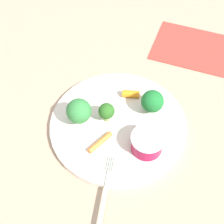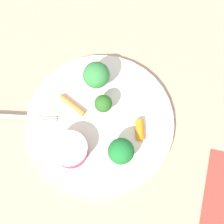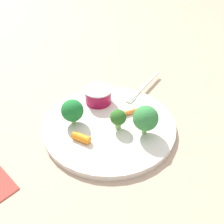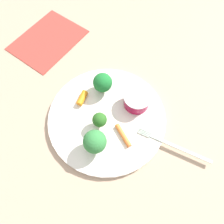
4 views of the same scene
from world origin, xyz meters
name	(u,v)px [view 1 (image 1 of 4)]	position (x,y,z in m)	size (l,w,h in m)	color
ground_plane	(118,127)	(0.00, 0.00, 0.00)	(2.40, 2.40, 0.00)	tan
plate	(118,125)	(0.00, 0.00, 0.01)	(0.26, 0.26, 0.01)	silver
sauce_cup	(147,143)	(-0.07, 0.03, 0.03)	(0.06, 0.06, 0.03)	maroon
broccoli_floret_0	(79,111)	(0.07, 0.03, 0.05)	(0.05, 0.05, 0.06)	#7FB85E
broccoli_floret_1	(152,101)	(-0.05, -0.05, 0.04)	(0.04, 0.04, 0.05)	#98C66C
broccoli_floret_2	(107,110)	(0.02, 0.00, 0.04)	(0.03, 0.03, 0.04)	#90C166
carrot_stick_0	(132,94)	(0.00, -0.07, 0.02)	(0.01, 0.01, 0.04)	orange
carrot_stick_1	(100,142)	(0.01, 0.06, 0.02)	(0.01, 0.01, 0.06)	orange
fork	(104,198)	(-0.03, 0.15, 0.01)	(0.04, 0.16, 0.00)	#B2C2B1
napkin	(194,48)	(-0.09, -0.28, 0.00)	(0.19, 0.14, 0.00)	#BB382F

